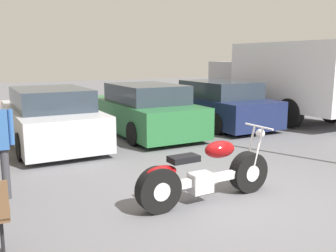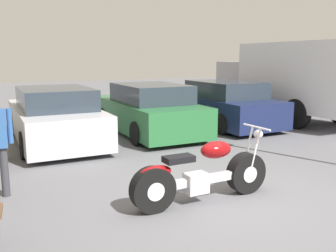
% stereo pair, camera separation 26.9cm
% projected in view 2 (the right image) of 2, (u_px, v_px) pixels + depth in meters
% --- Properties ---
extents(ground_plane, '(60.00, 60.00, 0.00)m').
position_uv_depth(ground_plane, '(229.00, 199.00, 5.79)').
color(ground_plane, slate).
extents(motorcycle, '(2.32, 0.62, 1.08)m').
position_uv_depth(motorcycle, '(201.00, 175.00, 5.60)').
color(motorcycle, black).
rests_on(motorcycle, ground_plane).
extents(parked_car_silver, '(1.94, 4.52, 1.42)m').
position_uv_depth(parked_car_silver, '(55.00, 117.00, 9.52)').
color(parked_car_silver, '#BCBCC1').
rests_on(parked_car_silver, ground_plane).
extents(parked_car_green, '(1.94, 4.52, 1.42)m').
position_uv_depth(parked_car_green, '(148.00, 110.00, 10.76)').
color(parked_car_green, '#286B38').
rests_on(parked_car_green, ground_plane).
extents(parked_car_navy, '(1.94, 4.52, 1.42)m').
position_uv_depth(parked_car_navy, '(221.00, 105.00, 12.02)').
color(parked_car_navy, '#19234C').
rests_on(parked_car_navy, ground_plane).
extents(delivery_truck, '(2.20, 5.95, 2.63)m').
position_uv_depth(delivery_truck, '(293.00, 78.00, 12.75)').
color(delivery_truck, silver).
rests_on(delivery_truck, ground_plane).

